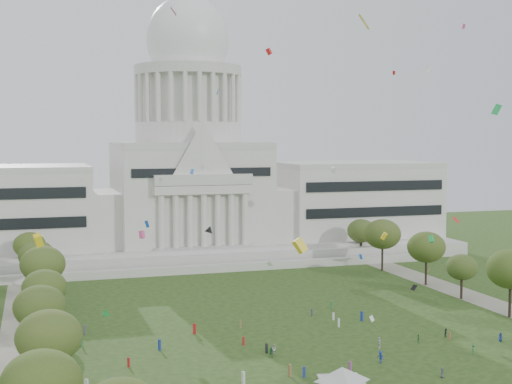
{
  "coord_description": "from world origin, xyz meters",
  "views": [
    {
      "loc": [
        -45.62,
        -100.28,
        35.24
      ],
      "look_at": [
        0.0,
        45.0,
        24.0
      ],
      "focal_mm": 50.0,
      "sensor_mm": 36.0,
      "label": 1
    }
  ],
  "objects": [
    {
      "name": "row_tree_r_5",
      "position": [
        43.49,
        70.19,
        9.93
      ],
      "size": [
        9.82,
        9.82,
        13.96
      ],
      "color": "black",
      "rests_on": "ground"
    },
    {
      "name": "person_8",
      "position": [
        -8.54,
        8.01,
        0.87
      ],
      "size": [
        1.0,
        0.9,
        1.75
      ],
      "primitive_type": "imported",
      "rotation": [
        0.0,
        0.0,
        2.57
      ],
      "color": "silver",
      "rests_on": "ground"
    },
    {
      "name": "path_left",
      "position": [
        -48.0,
        30.0,
        0.02
      ],
      "size": [
        8.0,
        160.0,
        0.04
      ],
      "primitive_type": "cube",
      "color": "gray",
      "rests_on": "ground"
    },
    {
      "name": "person_10",
      "position": [
        17.6,
        6.97,
        0.75
      ],
      "size": [
        0.78,
        1.0,
        1.5
      ],
      "primitive_type": "imported",
      "rotation": [
        0.0,
        0.0,
        1.18
      ],
      "color": "#33723F",
      "rests_on": "ground"
    },
    {
      "name": "row_tree_l_6",
      "position": [
        -46.87,
        89.14,
        8.27
      ],
      "size": [
        8.19,
        8.19,
        11.64
      ],
      "color": "black",
      "rests_on": "ground"
    },
    {
      "name": "person_5",
      "position": [
        -9.37,
        7.0,
        0.85
      ],
      "size": [
        1.68,
        1.3,
        1.7
      ],
      "primitive_type": "imported",
      "rotation": [
        0.0,
        0.0,
        2.64
      ],
      "color": "#33723F",
      "rests_on": "ground"
    },
    {
      "name": "row_tree_r_6",
      "position": [
        45.96,
        88.13,
        8.51
      ],
      "size": [
        8.42,
        8.42,
        11.97
      ],
      "color": "black",
      "rests_on": "ground"
    },
    {
      "name": "row_tree_r_4",
      "position": [
        44.76,
        50.04,
        9.29
      ],
      "size": [
        9.19,
        9.19,
        13.06
      ],
      "color": "black",
      "rests_on": "ground"
    },
    {
      "name": "kite_swarm",
      "position": [
        3.46,
        9.11,
        25.71
      ],
      "size": [
        93.73,
        104.57,
        58.4
      ],
      "color": "red",
      "rests_on": "ground"
    },
    {
      "name": "person_9",
      "position": [
        22.73,
        -1.75,
        0.87
      ],
      "size": [
        1.16,
        1.24,
        1.74
      ],
      "primitive_type": "imported",
      "rotation": [
        0.0,
        0.0,
        0.89
      ],
      "color": "#33723F",
      "rests_on": "ground"
    },
    {
      "name": "row_tree_r_3",
      "position": [
        44.4,
        34.48,
        7.08
      ],
      "size": [
        7.01,
        7.01,
        9.98
      ],
      "color": "black",
      "rests_on": "ground"
    },
    {
      "name": "person_7",
      "position": [
        -7.35,
        -8.82,
        0.85
      ],
      "size": [
        0.72,
        0.76,
        1.69
      ],
      "primitive_type": "imported",
      "rotation": [
        0.0,
        0.0,
        4.11
      ],
      "color": "silver",
      "rests_on": "ground"
    },
    {
      "name": "capitol",
      "position": [
        0.0,
        113.59,
        22.3
      ],
      "size": [
        160.0,
        64.5,
        91.3
      ],
      "color": "#BAB7AE",
      "rests_on": "ground"
    },
    {
      "name": "path_right",
      "position": [
        48.0,
        30.0,
        0.02
      ],
      "size": [
        8.0,
        160.0,
        0.04
      ],
      "primitive_type": "cube",
      "color": "gray",
      "rests_on": "ground"
    },
    {
      "name": "person_3",
      "position": [
        6.15,
        -1.06,
        0.98
      ],
      "size": [
        1.17,
        1.42,
        1.95
      ],
      "primitive_type": "imported",
      "rotation": [
        0.0,
        0.0,
        5.21
      ],
      "color": "navy",
      "rests_on": "ground"
    },
    {
      "name": "person_2",
      "position": [
        24.23,
        8.7,
        0.79
      ],
      "size": [
        0.89,
        0.87,
        1.58
      ],
      "primitive_type": "imported",
      "rotation": [
        0.0,
        0.0,
        0.73
      ],
      "color": "#26262B",
      "rests_on": "ground"
    },
    {
      "name": "row_tree_r_2",
      "position": [
        44.17,
        17.44,
        9.66
      ],
      "size": [
        9.55,
        9.55,
        13.58
      ],
      "color": "black",
      "rests_on": "ground"
    },
    {
      "name": "distant_crowd",
      "position": [
        -15.6,
        13.8,
        0.86
      ],
      "size": [
        66.17,
        38.93,
        1.93
      ],
      "color": "#B21E1E",
      "rests_on": "ground"
    },
    {
      "name": "person_0",
      "position": [
        31.82,
        3.54,
        0.78
      ],
      "size": [
        0.91,
        0.79,
        1.56
      ],
      "primitive_type": "imported",
      "rotation": [
        0.0,
        0.0,
        5.8
      ],
      "color": "navy",
      "rests_on": "ground"
    },
    {
      "name": "row_tree_l_3",
      "position": [
        -44.09,
        33.92,
        8.21
      ],
      "size": [
        8.12,
        8.12,
        11.55
      ],
      "color": "black",
      "rests_on": "ground"
    },
    {
      "name": "person_4",
      "position": [
        9.42,
        5.73,
        1.0
      ],
      "size": [
        0.7,
        1.21,
        2.01
      ],
      "primitive_type": "imported",
      "rotation": [
        0.0,
        0.0,
        4.66
      ],
      "color": "silver",
      "rests_on": "ground"
    },
    {
      "name": "row_tree_l_2",
      "position": [
        -45.04,
        17.3,
        8.51
      ],
      "size": [
        8.42,
        8.42,
        11.97
      ],
      "color": "black",
      "rests_on": "ground"
    },
    {
      "name": "row_tree_l_5",
      "position": [
        -45.22,
        71.01,
        8.42
      ],
      "size": [
        8.33,
        8.33,
        11.85
      ],
      "color": "black",
      "rests_on": "ground"
    },
    {
      "name": "row_tree_l_4",
      "position": [
        -44.08,
        52.42,
        9.39
      ],
      "size": [
        9.29,
        9.29,
        13.21
      ],
      "color": "black",
      "rests_on": "ground"
    },
    {
      "name": "ground",
      "position": [
        0.0,
        0.0,
        0.0
      ],
      "size": [
        400.0,
        400.0,
        0.0
      ],
      "primitive_type": "plane",
      "color": "#274317",
      "rests_on": "ground"
    },
    {
      "name": "row_tree_l_0",
      "position": [
        -45.26,
        -21.68,
        8.95
      ],
      "size": [
        8.85,
        8.85,
        12.59
      ],
      "color": "black",
      "rests_on": "ground"
    },
    {
      "name": "event_tent",
      "position": [
        -6.07,
        -13.42,
        3.47
      ],
      "size": [
        9.25,
        9.25,
        4.48
      ],
      "color": "#4C4C4C",
      "rests_on": "ground"
    },
    {
      "name": "row_tree_l_1",
      "position": [
        -44.07,
        -2.96,
        8.95
      ],
      "size": [
        8.86,
        8.86,
        12.59
      ],
      "color": "black",
      "rests_on": "ground"
    },
    {
      "name": "person_6",
      "position": [
        11.69,
        -10.02,
        0.78
      ],
      "size": [
        0.52,
        0.78,
        1.55
      ],
      "primitive_type": "imported",
      "rotation": [
        0.0,
        0.0,
        1.61
      ],
      "color": "#4C4C51",
      "rests_on": "ground"
    }
  ]
}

